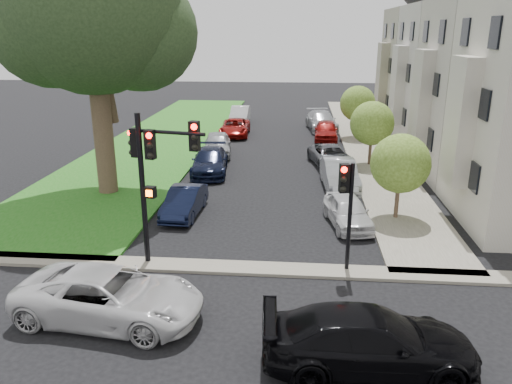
# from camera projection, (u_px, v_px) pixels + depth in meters

# --- Properties ---
(ground) EXTENTS (140.00, 140.00, 0.00)m
(ground) POSITION_uv_depth(u_px,v_px,m) (243.00, 298.00, 16.22)
(ground) COLOR black
(ground) RESTS_ON ground
(grass_strip) EXTENTS (8.00, 44.00, 0.12)m
(grass_strip) POSITION_uv_depth(u_px,v_px,m) (164.00, 138.00, 39.68)
(grass_strip) COLOR #156511
(grass_strip) RESTS_ON ground
(sidewalk_right) EXTENTS (3.50, 44.00, 0.12)m
(sidewalk_right) POSITION_uv_depth(u_px,v_px,m) (365.00, 142.00, 38.36)
(sidewalk_right) COLOR #706A5C
(sidewalk_right) RESTS_ON ground
(sidewalk_cross) EXTENTS (60.00, 1.00, 0.12)m
(sidewalk_cross) POSITION_uv_depth(u_px,v_px,m) (249.00, 268.00, 18.09)
(sidewalk_cross) COLOR #706A5C
(sidewalk_cross) RESTS_ON ground
(house_b) EXTENTS (7.70, 7.55, 15.97)m
(house_b) POSITION_uv_depth(u_px,v_px,m) (495.00, 56.00, 27.70)
(house_b) COLOR #B3ABA3
(house_b) RESTS_ON ground
(house_c) EXTENTS (7.70, 7.55, 15.97)m
(house_c) POSITION_uv_depth(u_px,v_px,m) (456.00, 50.00, 34.81)
(house_c) COLOR beige
(house_c) RESTS_ON ground
(house_d) EXTENTS (7.70, 7.55, 15.97)m
(house_d) POSITION_uv_depth(u_px,v_px,m) (430.00, 47.00, 41.91)
(house_d) COLOR gray
(house_d) RESTS_ON ground
(eucalyptus) EXTENTS (9.81, 8.90, 13.89)m
(eucalyptus) POSITION_uv_depth(u_px,v_px,m) (90.00, 3.00, 23.67)
(eucalyptus) COLOR #3D3028
(eucalyptus) RESTS_ON ground
(small_tree_a) EXTENTS (2.65, 2.65, 3.98)m
(small_tree_a) POSITION_uv_depth(u_px,v_px,m) (400.00, 164.00, 22.10)
(small_tree_a) COLOR #3D3028
(small_tree_a) RESTS_ON ground
(small_tree_b) EXTENTS (2.75, 2.75, 4.12)m
(small_tree_b) POSITION_uv_depth(u_px,v_px,m) (372.00, 123.00, 31.07)
(small_tree_b) COLOR #3D3028
(small_tree_b) RESTS_ON ground
(small_tree_c) EXTENTS (2.78, 2.78, 4.17)m
(small_tree_c) POSITION_uv_depth(u_px,v_px,m) (358.00, 104.00, 39.11)
(small_tree_c) COLOR #3D3028
(small_tree_c) RESTS_ON ground
(traffic_signal_main) EXTENTS (2.75, 0.76, 5.61)m
(traffic_signal_main) POSITION_uv_depth(u_px,v_px,m) (153.00, 163.00, 17.41)
(traffic_signal_main) COLOR black
(traffic_signal_main) RESTS_ON ground
(traffic_signal_secondary) EXTENTS (0.54, 0.43, 4.03)m
(traffic_signal_secondary) POSITION_uv_depth(u_px,v_px,m) (347.00, 197.00, 17.14)
(traffic_signal_secondary) COLOR black
(traffic_signal_secondary) RESTS_ON ground
(car_cross_near) EXTENTS (5.86, 3.22, 1.55)m
(car_cross_near) POSITION_uv_depth(u_px,v_px,m) (110.00, 296.00, 14.81)
(car_cross_near) COLOR silver
(car_cross_near) RESTS_ON ground
(car_cross_far) EXTENTS (5.61, 2.56, 1.59)m
(car_cross_far) POSITION_uv_depth(u_px,v_px,m) (370.00, 341.00, 12.65)
(car_cross_far) COLOR black
(car_cross_far) RESTS_ON ground
(car_parked_0) EXTENTS (2.26, 4.17, 1.35)m
(car_parked_0) POSITION_uv_depth(u_px,v_px,m) (348.00, 211.00, 22.01)
(car_parked_0) COLOR silver
(car_parked_0) RESTS_ON ground
(car_parked_1) EXTENTS (2.01, 4.92, 1.59)m
(car_parked_1) POSITION_uv_depth(u_px,v_px,m) (339.00, 175.00, 27.10)
(car_parked_1) COLOR #999BA0
(car_parked_1) RESTS_ON ground
(car_parked_2) EXTENTS (3.11, 5.08, 1.32)m
(car_parked_2) POSITION_uv_depth(u_px,v_px,m) (331.00, 156.00, 31.66)
(car_parked_2) COLOR #3F4247
(car_parked_2) RESTS_ON ground
(car_parked_3) EXTENTS (1.95, 4.49, 1.51)m
(car_parked_3) POSITION_uv_depth(u_px,v_px,m) (326.00, 130.00, 39.23)
(car_parked_3) COLOR maroon
(car_parked_3) RESTS_ON ground
(car_parked_4) EXTENTS (2.95, 5.77, 1.60)m
(car_parked_4) POSITION_uv_depth(u_px,v_px,m) (322.00, 121.00, 43.01)
(car_parked_4) COLOR #999BA0
(car_parked_4) RESTS_ON ground
(car_parked_5) EXTENTS (1.56, 4.06, 1.32)m
(car_parked_5) POSITION_uv_depth(u_px,v_px,m) (184.00, 202.00, 23.26)
(car_parked_5) COLOR black
(car_parked_5) RESTS_ON ground
(car_parked_6) EXTENTS (2.56, 5.25, 1.47)m
(car_parked_6) POSITION_uv_depth(u_px,v_px,m) (210.00, 161.00, 30.06)
(car_parked_6) COLOR black
(car_parked_6) RESTS_ON ground
(car_parked_7) EXTENTS (2.44, 4.80, 1.56)m
(car_parked_7) POSITION_uv_depth(u_px,v_px,m) (217.00, 144.00, 34.43)
(car_parked_7) COLOR #999BA0
(car_parked_7) RESTS_ON ground
(car_parked_8) EXTENTS (2.42, 4.97, 1.36)m
(car_parked_8) POSITION_uv_depth(u_px,v_px,m) (235.00, 127.00, 40.79)
(car_parked_8) COLOR maroon
(car_parked_8) RESTS_ON ground
(car_parked_9) EXTENTS (1.75, 4.70, 1.53)m
(car_parked_9) POSITION_uv_depth(u_px,v_px,m) (240.00, 115.00, 46.30)
(car_parked_9) COLOR silver
(car_parked_9) RESTS_ON ground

